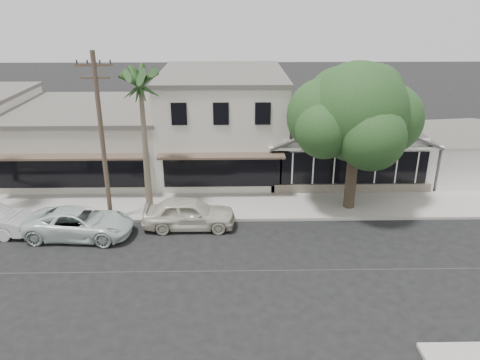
{
  "coord_description": "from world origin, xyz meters",
  "views": [
    {
      "loc": [
        -2.41,
        -17.83,
        11.41
      ],
      "look_at": [
        -1.96,
        6.0,
        1.98
      ],
      "focal_mm": 35.0,
      "sensor_mm": 36.0,
      "label": 1
    }
  ],
  "objects_px": {
    "car_2": "(80,223)",
    "shade_tree": "(355,114)",
    "car_0": "(189,213)",
    "utility_pole": "(102,135)"
  },
  "relations": [
    {
      "from": "car_0",
      "to": "utility_pole",
      "type": "bearing_deg",
      "value": 77.92
    },
    {
      "from": "utility_pole",
      "to": "shade_tree",
      "type": "height_order",
      "value": "utility_pole"
    },
    {
      "from": "car_0",
      "to": "shade_tree",
      "type": "height_order",
      "value": "shade_tree"
    },
    {
      "from": "shade_tree",
      "to": "car_0",
      "type": "bearing_deg",
      "value": -165.07
    },
    {
      "from": "car_0",
      "to": "car_2",
      "type": "distance_m",
      "value": 5.49
    },
    {
      "from": "utility_pole",
      "to": "car_2",
      "type": "xyz_separation_m",
      "value": [
        -1.08,
        -1.8,
        -4.05
      ]
    },
    {
      "from": "car_2",
      "to": "shade_tree",
      "type": "height_order",
      "value": "shade_tree"
    },
    {
      "from": "utility_pole",
      "to": "shade_tree",
      "type": "distance_m",
      "value": 13.31
    },
    {
      "from": "utility_pole",
      "to": "car_2",
      "type": "distance_m",
      "value": 4.56
    },
    {
      "from": "car_2",
      "to": "utility_pole",
      "type": "bearing_deg",
      "value": -26.72
    }
  ]
}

